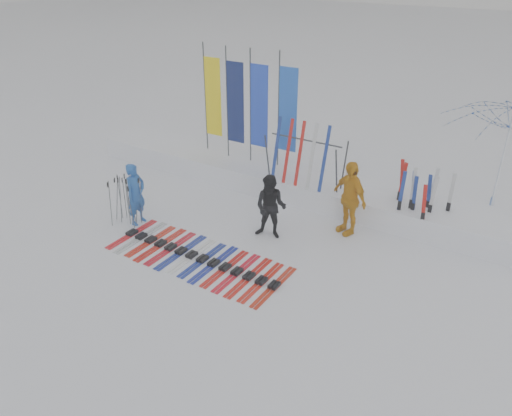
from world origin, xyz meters
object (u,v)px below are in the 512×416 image
Objects in this scene: person_yellow at (349,198)px; tent_canopy at (503,161)px; ski_rack at (305,155)px; person_black at (271,207)px; person_blue at (136,194)px; ski_row at (197,257)px.

tent_canopy is at bearing 71.70° from person_yellow.
tent_canopy is 4.84m from ski_rack.
ski_rack is at bearing 81.59° from person_black.
person_blue is 0.47× the size of tent_canopy.
person_black is 1.87m from person_yellow.
tent_canopy reaches higher than person_yellow.
person_yellow reaches higher than ski_row.
person_black is 5.86m from tent_canopy.
tent_canopy is at bearing -57.49° from person_blue.
tent_canopy is (7.41, 5.12, 0.72)m from person_blue.
person_blue reaches higher than ski_row.
person_blue is at bearing -132.83° from ski_rack.
ski_row is 2.03× the size of ski_rack.
ski_rack is (0.71, 3.73, 1.35)m from ski_row.
ski_rack is at bearing -156.69° from tent_canopy.
person_black is at bearing -85.07° from ski_rack.
ski_rack reaches higher than person_black.
person_black is 0.86× the size of person_yellow.
tent_canopy reaches higher than person_black.
person_blue reaches higher than person_black.
person_black is at bearing 62.72° from ski_row.
person_yellow is 0.44× the size of ski_row.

